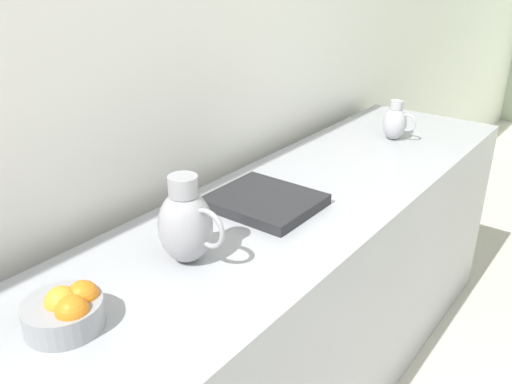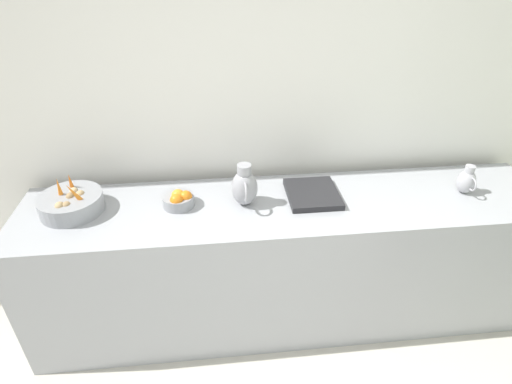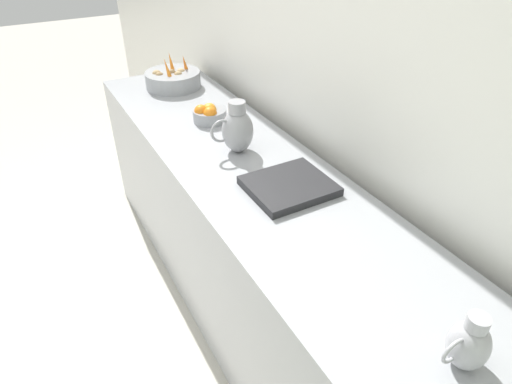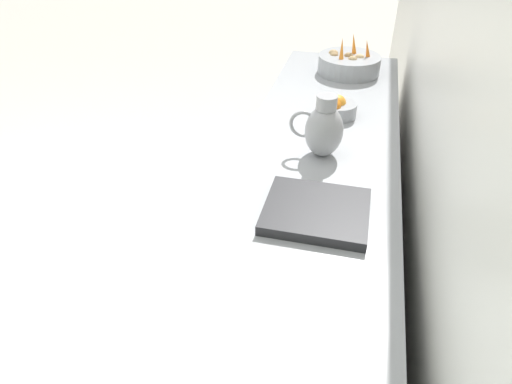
# 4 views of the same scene
# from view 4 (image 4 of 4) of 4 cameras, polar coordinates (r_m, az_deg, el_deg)

# --- Properties ---
(ground_plane) EXTENTS (15.99, 15.99, 0.00)m
(ground_plane) POSITION_cam_4_polar(r_m,az_deg,el_deg) (2.80, -27.71, -10.77)
(ground_plane) COLOR #B7B2A5
(prep_counter) EXTENTS (0.66, 3.14, 0.91)m
(prep_counter) POSITION_cam_4_polar(r_m,az_deg,el_deg) (1.92, 5.56, -10.93)
(prep_counter) COLOR #9EA0A5
(prep_counter) RESTS_ON ground_plane
(vegetable_colander) EXTENTS (0.35, 0.35, 0.21)m
(vegetable_colander) POSITION_cam_4_polar(r_m,az_deg,el_deg) (2.71, 11.70, 15.63)
(vegetable_colander) COLOR gray
(vegetable_colander) RESTS_ON prep_counter
(orange_bowl) EXTENTS (0.18, 0.18, 0.10)m
(orange_bowl) POSITION_cam_4_polar(r_m,az_deg,el_deg) (2.16, 10.05, 10.55)
(orange_bowl) COLOR gray
(orange_bowl) RESTS_ON prep_counter
(metal_pitcher_tall) EXTENTS (0.21, 0.15, 0.25)m
(metal_pitcher_tall) POSITION_cam_4_polar(r_m,az_deg,el_deg) (1.79, 8.55, 7.91)
(metal_pitcher_tall) COLOR #939399
(metal_pitcher_tall) RESTS_ON prep_counter
(counter_sink_basin) EXTENTS (0.34, 0.30, 0.04)m
(counter_sink_basin) POSITION_cam_4_polar(r_m,az_deg,el_deg) (1.49, 7.65, -2.41)
(counter_sink_basin) COLOR #232326
(counter_sink_basin) RESTS_ON prep_counter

